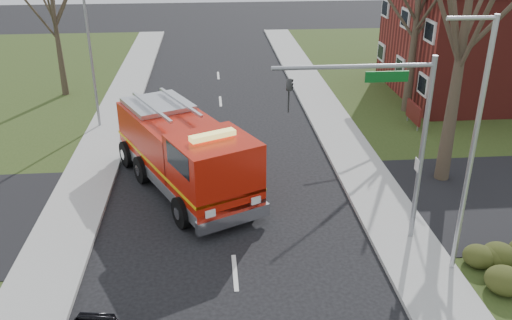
{
  "coord_description": "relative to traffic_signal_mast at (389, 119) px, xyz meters",
  "views": [
    {
      "loc": [
        -0.58,
        -14.79,
        10.88
      ],
      "look_at": [
        1.1,
        4.56,
        2.0
      ],
      "focal_mm": 38.0,
      "sensor_mm": 36.0,
      "label": 1
    }
  ],
  "objects": [
    {
      "name": "bare_tree_far",
      "position": [
        5.79,
        13.5,
        1.78
      ],
      "size": [
        5.25,
        5.25,
        10.5
      ],
      "color": "#362C20",
      "rests_on": "ground"
    },
    {
      "name": "sidewalk_left",
      "position": [
        -11.41,
        -1.5,
        -4.63
      ],
      "size": [
        2.4,
        80.0,
        0.15
      ],
      "primitive_type": "cube",
      "color": "#9C9D97",
      "rests_on": "ground"
    },
    {
      "name": "streetlight_pole",
      "position": [
        1.93,
        -2.0,
        -0.16
      ],
      "size": [
        1.48,
        0.16,
        8.4
      ],
      "color": "#B7BABF",
      "rests_on": "ground"
    },
    {
      "name": "health_center_sign",
      "position": [
        5.29,
        11.0,
        -3.83
      ],
      "size": [
        0.12,
        2.0,
        1.4
      ],
      "color": "#521613",
      "rests_on": "ground"
    },
    {
      "name": "bare_tree_near",
      "position": [
        4.29,
        4.5,
        2.71
      ],
      "size": [
        6.0,
        6.0,
        12.0
      ],
      "color": "#362C20",
      "rests_on": "ground"
    },
    {
      "name": "ground",
      "position": [
        -5.21,
        -1.5,
        -4.71
      ],
      "size": [
        120.0,
        120.0,
        0.0
      ],
      "primitive_type": "plane",
      "color": "black",
      "rests_on": "ground"
    },
    {
      "name": "traffic_signal_mast",
      "position": [
        0.0,
        0.0,
        0.0
      ],
      "size": [
        5.29,
        0.18,
        6.8
      ],
      "color": "gray",
      "rests_on": "ground"
    },
    {
      "name": "bare_tree_left",
      "position": [
        -15.21,
        18.5,
        0.86
      ],
      "size": [
        4.5,
        4.5,
        9.0
      ],
      "color": "#362C20",
      "rests_on": "ground"
    },
    {
      "name": "fire_engine",
      "position": [
        -6.97,
        4.79,
        -3.13
      ],
      "size": [
        6.42,
        9.09,
        3.49
      ],
      "rotation": [
        0.0,
        0.0,
        0.45
      ],
      "color": "#B71708",
      "rests_on": "ground"
    },
    {
      "name": "utility_pole_far",
      "position": [
        -12.01,
        12.5,
        -1.21
      ],
      "size": [
        0.14,
        0.14,
        7.0
      ],
      "primitive_type": "cylinder",
      "color": "gray",
      "rests_on": "ground"
    },
    {
      "name": "sidewalk_right",
      "position": [
        0.99,
        -1.5,
        -4.63
      ],
      "size": [
        2.4,
        80.0,
        0.15
      ],
      "primitive_type": "cube",
      "color": "#9C9D97",
      "rests_on": "ground"
    }
  ]
}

